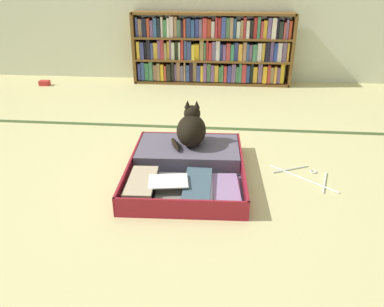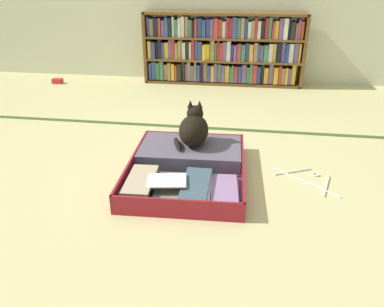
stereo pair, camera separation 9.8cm
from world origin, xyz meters
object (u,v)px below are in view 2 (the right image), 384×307
object	(u,v)px
clothes_hanger	(308,179)
small_red_pouch	(58,81)
bookshelf	(223,50)
black_cat	(194,129)
open_suitcase	(187,165)

from	to	relation	value
clothes_hanger	small_red_pouch	bearing A→B (deg)	143.68
bookshelf	black_cat	xyz separation A→B (m)	(-0.04, -1.82, -0.14)
bookshelf	clothes_hanger	bearing A→B (deg)	-72.14
open_suitcase	small_red_pouch	bearing A→B (deg)	133.69
bookshelf	open_suitcase	xyz separation A→B (m)	(-0.05, -2.00, -0.30)
open_suitcase	small_red_pouch	distance (m)	2.41
open_suitcase	clothes_hanger	distance (m)	0.70
small_red_pouch	open_suitcase	bearing A→B (deg)	-46.31
bookshelf	black_cat	bearing A→B (deg)	-91.23
black_cat	small_red_pouch	bearing A→B (deg)	136.95
clothes_hanger	small_red_pouch	distance (m)	2.93
black_cat	clothes_hanger	xyz separation A→B (m)	(0.68, -0.17, -0.20)
black_cat	small_red_pouch	world-z (taller)	black_cat
open_suitcase	black_cat	world-z (taller)	black_cat
small_red_pouch	black_cat	bearing A→B (deg)	-43.05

